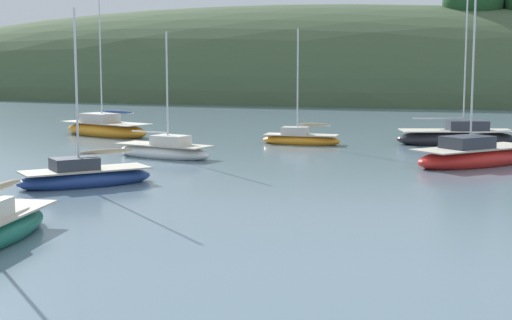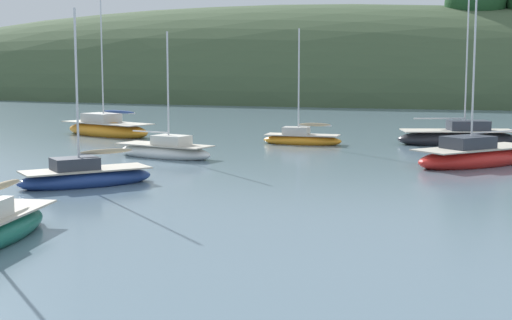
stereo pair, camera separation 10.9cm
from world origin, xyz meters
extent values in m
ellipsoid|color=#425638|center=(-25.00, 91.46, 0.00)|extent=(150.00, 36.00, 24.96)
ellipsoid|color=#1E4723|center=(2.40, 88.37, 11.80)|extent=(7.06, 6.42, 6.42)
ellipsoid|color=orange|center=(-3.28, 36.83, 0.21)|extent=(4.83, 1.96, 0.75)
cube|color=beige|center=(-3.28, 36.83, 0.55)|extent=(4.44, 1.81, 0.06)
cube|color=beige|center=(-3.66, 36.80, 0.78)|extent=(1.59, 1.16, 0.46)
cylinder|color=silver|center=(-3.51, 36.82, 3.67)|extent=(0.09, 0.09, 6.24)
cylinder|color=silver|center=(-2.53, 36.89, 1.13)|extent=(1.98, 0.22, 0.07)
ellipsoid|color=tan|center=(-2.53, 36.89, 1.18)|extent=(1.91, 0.35, 0.20)
ellipsoid|color=#232328|center=(5.43, 39.78, 0.31)|extent=(7.52, 4.67, 1.14)
cube|color=beige|center=(5.43, 39.78, 0.83)|extent=(6.92, 4.30, 0.06)
cube|color=#333842|center=(5.96, 39.97, 1.13)|extent=(2.68, 2.25, 0.60)
cylinder|color=silver|center=(5.76, 39.90, 5.09)|extent=(0.09, 0.09, 8.53)
cylinder|color=silver|center=(4.35, 39.40, 1.55)|extent=(2.84, 1.07, 0.07)
ellipsoid|color=navy|center=(-6.80, 19.15, 0.24)|extent=(4.82, 5.31, 0.86)
cube|color=beige|center=(-6.80, 19.15, 0.62)|extent=(4.43, 4.88, 0.06)
cube|color=#333842|center=(-7.07, 18.82, 0.87)|extent=(2.01, 2.08, 0.50)
cylinder|color=silver|center=(-6.97, 18.94, 3.74)|extent=(0.09, 0.09, 6.23)
cylinder|color=silver|center=(-6.25, 19.82, 1.24)|extent=(1.48, 1.79, 0.07)
ellipsoid|color=tan|center=(-6.25, 19.82, 1.29)|extent=(1.53, 1.80, 0.20)
ellipsoid|color=white|center=(-8.02, 28.25, 0.24)|extent=(5.76, 2.83, 0.88)
cube|color=beige|center=(-8.02, 28.25, 0.64)|extent=(5.30, 2.60, 0.06)
cube|color=silver|center=(-7.58, 28.17, 0.89)|extent=(1.95, 1.52, 0.51)
cylinder|color=silver|center=(-7.74, 28.20, 3.49)|extent=(0.09, 0.09, 5.70)
cylinder|color=silver|center=(-8.88, 28.41, 1.27)|extent=(2.29, 0.48, 0.07)
cylinder|color=silver|center=(-4.23, 10.91, 1.31)|extent=(0.54, 2.39, 0.07)
ellipsoid|color=tan|center=(-4.23, 10.91, 1.36)|extent=(0.65, 2.32, 0.20)
ellipsoid|color=red|center=(7.11, 30.64, 0.31)|extent=(6.21, 6.90, 1.11)
cube|color=beige|center=(7.11, 30.64, 0.81)|extent=(5.71, 6.35, 0.06)
cube|color=#333842|center=(6.77, 30.20, 1.10)|extent=(2.59, 2.70, 0.59)
cylinder|color=silver|center=(6.90, 30.37, 4.93)|extent=(0.09, 0.09, 8.24)
cylinder|color=silver|center=(7.81, 31.51, 1.52)|extent=(1.89, 2.32, 0.07)
ellipsoid|color=orange|center=(-17.00, 37.54, 0.32)|extent=(7.72, 4.63, 1.17)
cube|color=beige|center=(-17.00, 37.54, 0.85)|extent=(7.10, 4.26, 0.06)
cube|color=beige|center=(-17.55, 37.72, 1.15)|extent=(2.72, 2.26, 0.61)
cylinder|color=silver|center=(-17.34, 37.65, 5.44)|extent=(0.09, 0.09, 9.19)
cylinder|color=silver|center=(-15.89, 37.18, 1.58)|extent=(2.94, 1.02, 0.07)
ellipsoid|color=#2D4784|center=(-15.89, 37.18, 1.63)|extent=(2.86, 1.11, 0.20)
camera|label=1|loc=(9.53, -6.16, 4.74)|focal=53.23mm
camera|label=2|loc=(9.63, -6.13, 4.74)|focal=53.23mm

